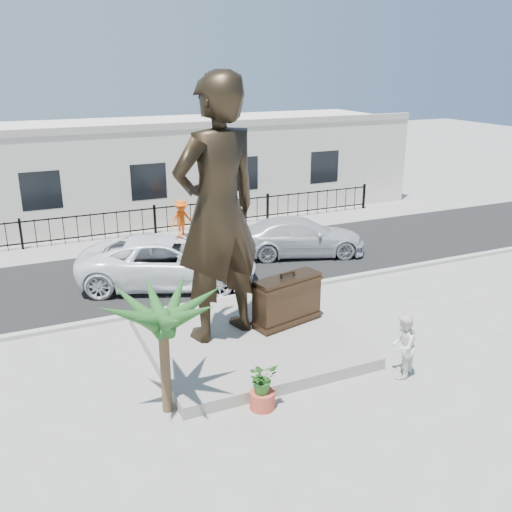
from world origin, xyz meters
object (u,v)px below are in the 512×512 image
(suitcase, at_px, (287,300))
(tourist, at_px, (403,346))
(statue, at_px, (218,211))
(car_white, at_px, (168,261))

(suitcase, height_order, tourist, suitcase)
(statue, distance_m, suitcase, 3.31)
(tourist, bearing_deg, statue, -81.79)
(statue, relative_size, tourist, 4.20)
(statue, height_order, tourist, statue)
(statue, bearing_deg, suitcase, 160.19)
(tourist, bearing_deg, car_white, -103.75)
(statue, bearing_deg, car_white, -103.81)
(statue, xyz_separation_m, car_white, (-0.05, 4.74, -2.85))
(statue, height_order, car_white, statue)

